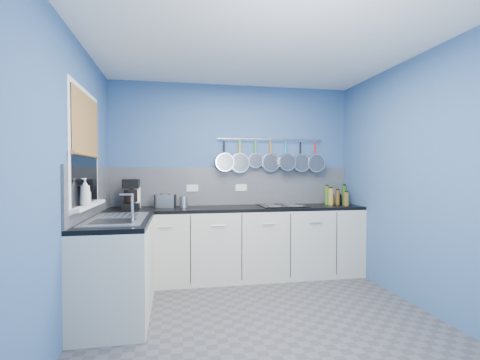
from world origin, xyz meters
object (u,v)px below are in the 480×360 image
object	(u,v)px
toaster	(165,201)
paper_towel	(136,197)
soap_bottle_b	(86,196)
canister	(184,202)
coffee_maker	(131,194)
hob	(282,206)
soap_bottle_a	(85,192)

from	to	relation	value
toaster	paper_towel	bearing A→B (deg)	-167.92
soap_bottle_b	canister	bearing A→B (deg)	52.16
coffee_maker	canister	distance (m)	0.63
coffee_maker	hob	xyz separation A→B (m)	(1.88, -0.04, -0.17)
hob	soap_bottle_a	bearing A→B (deg)	-152.55
paper_towel	canister	distance (m)	0.59
soap_bottle_a	soap_bottle_b	xyz separation A→B (m)	(0.00, 0.02, -0.03)
coffee_maker	toaster	bearing A→B (deg)	9.51
toaster	soap_bottle_a	bearing A→B (deg)	-104.75
soap_bottle_a	toaster	xyz separation A→B (m)	(0.64, 1.20, -0.19)
soap_bottle_a	canister	world-z (taller)	soap_bottle_a
soap_bottle_a	soap_bottle_b	world-z (taller)	soap_bottle_a
toaster	soap_bottle_b	bearing A→B (deg)	-105.14
toaster	coffee_maker	bearing A→B (deg)	-158.17
soap_bottle_a	hob	xyz separation A→B (m)	(2.12, 1.10, -0.26)
hob	soap_bottle_b	bearing A→B (deg)	-152.97
paper_towel	toaster	bearing A→B (deg)	-1.19
toaster	canister	bearing A→B (deg)	-4.46
paper_towel	hob	bearing A→B (deg)	-3.40
soap_bottle_b	toaster	xyz separation A→B (m)	(0.64, 1.18, -0.16)
canister	hob	size ratio (longest dim) A/B	0.24
soap_bottle_a	coffee_maker	distance (m)	1.17
soap_bottle_b	paper_towel	bearing A→B (deg)	76.50
coffee_maker	canister	bearing A→B (deg)	-0.04
paper_towel	coffee_maker	bearing A→B (deg)	-125.67
soap_bottle_b	paper_towel	world-z (taller)	soap_bottle_b
soap_bottle_b	canister	xyz separation A→B (m)	(0.86, 1.11, -0.17)
coffee_maker	toaster	xyz separation A→B (m)	(0.40, 0.06, -0.10)
coffee_maker	soap_bottle_b	bearing A→B (deg)	-100.98
coffee_maker	toaster	size ratio (longest dim) A/B	1.42
coffee_maker	canister	xyz separation A→B (m)	(0.63, -0.01, -0.11)
coffee_maker	canister	world-z (taller)	coffee_maker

